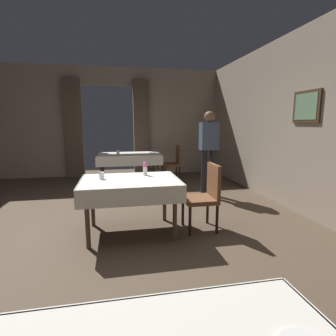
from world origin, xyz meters
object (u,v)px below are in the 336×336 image
object	(u,v)px
chair_far_right	(174,161)
plate_far_b	(152,153)
chair_mid_right	(205,194)
dining_table_mid	(130,186)
glass_mid_b	(102,176)
glass_far_c	(118,152)
plate_far_a	(104,154)
dining_table_far	(129,157)
person_diner_standing_aside	(209,146)
flower_vase_mid	(145,168)

from	to	relation	value
chair_far_right	plate_far_b	xyz separation A→B (m)	(-0.56, -0.04, 0.24)
chair_mid_right	chair_far_right	size ratio (longest dim) A/B	1.00
dining_table_mid	glass_mid_b	bearing A→B (deg)	166.79
chair_mid_right	glass_far_c	bearing A→B (deg)	111.64
plate_far_b	glass_far_c	world-z (taller)	glass_far_c
chair_far_right	plate_far_a	xyz separation A→B (m)	(-1.74, -0.02, 0.24)
dining_table_mid	dining_table_far	size ratio (longest dim) A/B	0.85
chair_mid_right	plate_far_a	size ratio (longest dim) A/B	4.22
dining_table_mid	chair_mid_right	world-z (taller)	chair_mid_right
dining_table_mid	plate_far_b	xyz separation A→B (m)	(0.72, 3.02, 0.10)
chair_mid_right	person_diner_standing_aside	bearing A→B (deg)	68.97
plate_far_a	glass_far_c	distance (m)	0.38
dining_table_far	person_diner_standing_aside	bearing A→B (deg)	-40.92
dining_table_far	glass_mid_b	distance (m)	2.90
chair_far_right	person_diner_standing_aside	distance (m)	1.59
flower_vase_mid	glass_far_c	size ratio (longest dim) A/B	1.90
glass_mid_b	glass_far_c	size ratio (longest dim) A/B	0.98
dining_table_far	person_diner_standing_aside	world-z (taller)	person_diner_standing_aside
dining_table_mid	chair_far_right	size ratio (longest dim) A/B	1.40
dining_table_far	person_diner_standing_aside	xyz separation A→B (m)	(1.55, -1.34, 0.36)
chair_mid_right	dining_table_far	bearing A→B (deg)	106.71
dining_table_far	plate_far_a	size ratio (longest dim) A/B	6.90
flower_vase_mid	person_diner_standing_aside	size ratio (longest dim) A/B	0.11
dining_table_far	plate_far_a	world-z (taller)	plate_far_a
flower_vase_mid	person_diner_standing_aside	distance (m)	1.99
flower_vase_mid	plate_far_a	size ratio (longest dim) A/B	0.85
dining_table_mid	plate_far_b	world-z (taller)	plate_far_b
plate_far_b	dining_table_mid	bearing A→B (deg)	-103.33
glass_far_c	person_diner_standing_aside	bearing A→B (deg)	-34.99
plate_far_a	plate_far_b	distance (m)	1.18
glass_far_c	dining_table_mid	bearing A→B (deg)	-87.40
chair_mid_right	plate_far_b	size ratio (longest dim) A/B	4.84
plate_far_a	plate_far_b	world-z (taller)	same
glass_mid_b	dining_table_mid	bearing A→B (deg)	-13.21
chair_far_right	glass_far_c	distance (m)	1.45
dining_table_mid	chair_mid_right	xyz separation A→B (m)	(1.03, -0.07, -0.15)
chair_far_right	plate_far_a	distance (m)	1.76
flower_vase_mid	glass_far_c	bearing A→B (deg)	97.78
dining_table_mid	glass_mid_b	distance (m)	0.40
chair_mid_right	glass_far_c	xyz separation A→B (m)	(-1.16, 2.93, 0.28)
dining_table_far	glass_far_c	size ratio (longest dim) A/B	15.42
dining_table_far	plate_far_b	world-z (taller)	plate_far_b
chair_mid_right	person_diner_standing_aside	xyz separation A→B (m)	(0.64, 1.67, 0.51)
dining_table_far	chair_far_right	world-z (taller)	chair_far_right
chair_far_right	chair_mid_right	bearing A→B (deg)	-94.42
chair_far_right	glass_mid_b	size ratio (longest dim) A/B	9.67
chair_mid_right	glass_far_c	world-z (taller)	chair_mid_right
chair_mid_right	chair_far_right	distance (m)	3.13
chair_mid_right	plate_far_b	bearing A→B (deg)	95.87
chair_far_right	flower_vase_mid	xyz separation A→B (m)	(-1.05, -2.81, 0.34)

